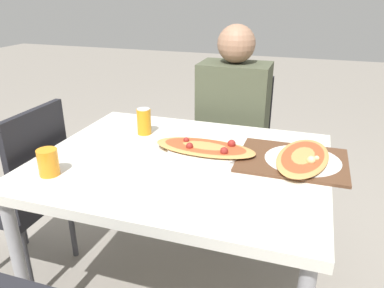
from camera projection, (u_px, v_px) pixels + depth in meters
The scene contains 9 objects.
dining_table at pixel (182, 174), 1.56m from camera, with size 1.16×0.94×0.73m.
chair_far_seated at pixel (235, 143), 2.31m from camera, with size 0.40×0.40×0.90m.
chair_side_left at pixel (25, 189), 1.78m from camera, with size 0.40×0.40×0.90m.
person_seated at pixel (233, 116), 2.12m from camera, with size 0.38×0.27×1.21m.
pizza_main at pixel (205, 149), 1.58m from camera, with size 0.44×0.31×0.06m.
soda_can at pixel (144, 121), 1.77m from camera, with size 0.07×0.07×0.12m.
drink_glass at pixel (48, 162), 1.38m from camera, with size 0.08×0.08×0.10m.
serving_tray at pixel (292, 160), 1.50m from camera, with size 0.43×0.34×0.01m.
pizza_second at pixel (303, 159), 1.49m from camera, with size 0.30×0.42×0.06m.
Camera 1 is at (0.47, -1.30, 1.38)m, focal length 35.00 mm.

